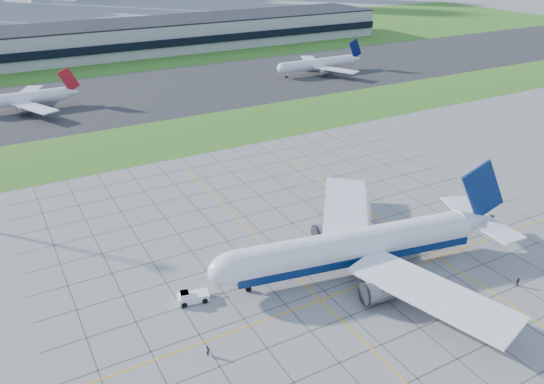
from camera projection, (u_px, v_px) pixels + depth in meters
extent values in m
plane|color=gray|center=(359.00, 278.00, 98.83)|extent=(1400.00, 1400.00, 0.00)
cube|color=#2F671D|center=(186.00, 135.00, 169.55)|extent=(700.00, 35.00, 0.04)
cube|color=#383838|center=(137.00, 94.00, 212.77)|extent=(700.00, 75.00, 0.04)
cube|color=#2F671D|center=(82.00, 48.00, 299.22)|extent=(700.00, 145.00, 0.04)
cube|color=#474744|center=(84.00, 331.00, 85.68)|extent=(0.18, 130.00, 0.02)
cube|color=#474744|center=(133.00, 315.00, 89.18)|extent=(0.18, 130.00, 0.02)
cube|color=#474744|center=(178.00, 301.00, 92.68)|extent=(0.18, 130.00, 0.02)
cube|color=#474744|center=(220.00, 287.00, 96.19)|extent=(0.18, 130.00, 0.02)
cube|color=#474744|center=(258.00, 275.00, 99.69)|extent=(0.18, 130.00, 0.02)
cube|color=#474744|center=(295.00, 263.00, 103.19)|extent=(0.18, 130.00, 0.02)
cube|color=#474744|center=(329.00, 253.00, 106.69)|extent=(0.18, 130.00, 0.02)
cube|color=#474744|center=(360.00, 243.00, 110.19)|extent=(0.18, 130.00, 0.02)
cube|color=#474744|center=(390.00, 233.00, 113.69)|extent=(0.18, 130.00, 0.02)
cube|color=#474744|center=(418.00, 224.00, 117.19)|extent=(0.18, 130.00, 0.02)
cube|color=#474744|center=(445.00, 216.00, 120.69)|extent=(0.18, 130.00, 0.02)
cube|color=#474744|center=(470.00, 208.00, 124.19)|extent=(0.18, 130.00, 0.02)
cube|color=#474744|center=(493.00, 200.00, 127.69)|extent=(0.18, 130.00, 0.02)
cube|color=#474744|center=(457.00, 359.00, 79.97)|extent=(110.00, 0.18, 0.02)
cube|color=#474744|center=(420.00, 328.00, 86.25)|extent=(110.00, 0.18, 0.02)
cube|color=#474744|center=(387.00, 301.00, 92.54)|extent=(110.00, 0.18, 0.02)
cube|color=#474744|center=(359.00, 278.00, 98.83)|extent=(110.00, 0.18, 0.02)
cube|color=#474744|center=(334.00, 257.00, 105.11)|extent=(110.00, 0.18, 0.02)
cube|color=#474744|center=(312.00, 239.00, 111.40)|extent=(110.00, 0.18, 0.02)
cube|color=#474744|center=(293.00, 223.00, 117.69)|extent=(110.00, 0.18, 0.02)
cube|color=#474744|center=(275.00, 208.00, 123.98)|extent=(110.00, 0.18, 0.02)
cube|color=#474744|center=(259.00, 195.00, 130.26)|extent=(110.00, 0.18, 0.02)
cube|color=#474744|center=(245.00, 183.00, 136.55)|extent=(110.00, 0.18, 0.02)
cube|color=#474744|center=(231.00, 172.00, 142.84)|extent=(110.00, 0.18, 0.02)
cube|color=#474744|center=(219.00, 162.00, 149.12)|extent=(110.00, 0.18, 0.02)
cube|color=#F7B10D|center=(366.00, 284.00, 97.25)|extent=(120.00, 0.25, 0.03)
cube|color=#F7B10D|center=(262.00, 243.00, 110.17)|extent=(0.25, 100.00, 0.03)
cube|color=#F7B10D|center=(368.00, 212.00, 122.42)|extent=(0.25, 100.00, 0.03)
cube|color=#B7B7B2|center=(163.00, 35.00, 293.81)|extent=(260.00, 42.00, 15.00)
cube|color=black|center=(176.00, 43.00, 277.13)|extent=(260.00, 1.00, 4.00)
cube|color=black|center=(162.00, 21.00, 290.36)|extent=(260.00, 42.00, 0.80)
cylinder|color=white|center=(354.00, 245.00, 98.69)|extent=(46.84, 14.33, 6.07)
cube|color=#082153|center=(354.00, 254.00, 99.53)|extent=(46.76, 13.93, 1.62)
ellipsoid|color=white|center=(234.00, 267.00, 91.96)|extent=(10.64, 7.71, 6.07)
cube|color=black|center=(221.00, 267.00, 91.10)|extent=(2.77, 3.58, 0.61)
cone|color=white|center=(475.00, 221.00, 106.30)|extent=(8.99, 7.12, 5.76)
cube|color=#082153|center=(483.00, 190.00, 103.49)|extent=(10.93, 2.48, 12.90)
cube|color=white|center=(345.00, 207.00, 114.66)|extent=(24.12, 28.20, 0.98)
cube|color=white|center=(432.00, 293.00, 87.10)|extent=(16.41, 29.72, 0.98)
cylinder|color=slate|center=(330.00, 232.00, 109.05)|extent=(7.15, 4.96, 3.84)
cylinder|color=slate|center=(381.00, 291.00, 90.97)|extent=(7.15, 4.96, 3.84)
cylinder|color=gray|center=(248.00, 285.00, 94.59)|extent=(0.42, 0.42, 2.63)
cylinder|color=black|center=(248.00, 289.00, 94.93)|extent=(1.18, 0.70, 1.11)
cylinder|color=black|center=(368.00, 254.00, 105.09)|extent=(1.51, 1.43, 1.31)
cylinder|color=black|center=(385.00, 272.00, 99.58)|extent=(1.51, 1.43, 1.31)
cube|color=white|center=(193.00, 297.00, 92.27)|extent=(5.77, 3.45, 1.26)
cube|color=white|center=(185.00, 295.00, 91.46)|extent=(1.95, 2.24, 0.99)
cube|color=black|center=(185.00, 294.00, 91.38)|extent=(1.74, 2.03, 0.63)
cube|color=gray|center=(215.00, 294.00, 93.51)|extent=(2.69, 0.65, 0.16)
cylinder|color=black|center=(182.00, 297.00, 92.88)|extent=(1.06, 0.62, 0.99)
cylinder|color=black|center=(184.00, 305.00, 90.89)|extent=(1.06, 0.62, 0.99)
cylinder|color=black|center=(202.00, 293.00, 93.92)|extent=(1.06, 0.62, 0.99)
cylinder|color=black|center=(205.00, 301.00, 91.93)|extent=(1.06, 0.62, 0.99)
imported|color=black|center=(208.00, 351.00, 80.21)|extent=(0.75, 0.81, 1.86)
imported|color=black|center=(518.00, 282.00, 96.16)|extent=(1.05, 0.97, 1.72)
cylinder|color=white|center=(24.00, 98.00, 191.38)|extent=(29.28, 4.80, 4.80)
cube|color=#B3141F|center=(69.00, 79.00, 196.31)|extent=(7.46, 0.40, 9.15)
cube|color=white|center=(27.00, 93.00, 201.26)|extent=(13.89, 20.66, 0.40)
cube|color=white|center=(35.00, 107.00, 183.97)|extent=(13.89, 20.66, 0.40)
cylinder|color=black|center=(33.00, 107.00, 195.92)|extent=(1.00, 1.00, 1.00)
cylinder|color=black|center=(34.00, 110.00, 192.47)|extent=(1.00, 1.00, 1.00)
cylinder|color=white|center=(318.00, 64.00, 242.88)|extent=(37.72, 4.80, 4.80)
cube|color=#060E43|center=(355.00, 48.00, 249.86)|extent=(7.46, 0.40, 9.15)
cube|color=white|center=(310.00, 60.00, 253.02)|extent=(13.89, 20.66, 0.40)
cube|color=white|center=(336.00, 70.00, 235.73)|extent=(13.89, 20.66, 0.40)
cylinder|color=black|center=(320.00, 71.00, 247.73)|extent=(1.00, 1.00, 1.00)
cylinder|color=black|center=(326.00, 73.00, 244.28)|extent=(1.00, 1.00, 1.00)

